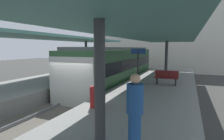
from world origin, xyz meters
TOP-DOWN VIEW (x-y plane):
  - ground_plane at (0.00, 0.00)m, footprint 80.00×80.00m
  - platform_left at (-3.80, 0.00)m, footprint 4.40×28.00m
  - platform_right at (3.80, 0.00)m, footprint 4.40×28.00m
  - track_ballast at (0.00, 0.00)m, footprint 3.20×28.00m
  - rail_near_side at (-0.72, 0.00)m, footprint 0.08×28.00m
  - rail_far_side at (0.72, 0.00)m, footprint 0.08×28.00m
  - commuter_train at (0.00, 6.17)m, footprint 2.78×13.34m
  - canopy_left at (-3.80, 1.40)m, footprint 4.18×21.00m
  - canopy_right at (3.80, 1.40)m, footprint 4.18×21.00m
  - platform_bench at (4.31, 3.38)m, footprint 1.40×0.41m
  - platform_sign at (2.65, 2.84)m, footprint 0.90×0.08m
  - litter_bin at (2.33, -2.24)m, footprint 0.44×0.44m
  - passenger_near_bench at (-2.58, 3.28)m, footprint 0.36×0.36m
  - passenger_mid_platform at (4.52, -4.70)m, footprint 0.36×0.36m
  - station_building_backdrop at (1.70, 20.00)m, footprint 18.00×6.00m

SIDE VIEW (x-z plane):
  - ground_plane at x=0.00m, z-range 0.00..0.00m
  - track_ballast at x=0.00m, z-range 0.00..0.20m
  - rail_near_side at x=-0.72m, z-range 0.20..0.34m
  - rail_far_side at x=0.72m, z-range 0.20..0.34m
  - platform_left at x=-3.80m, z-range 0.00..1.00m
  - platform_right at x=3.80m, z-range 0.00..1.00m
  - litter_bin at x=2.33m, z-range 1.00..1.80m
  - platform_bench at x=4.31m, z-range 1.03..1.89m
  - commuter_train at x=0.00m, z-range 0.18..3.28m
  - passenger_mid_platform at x=4.52m, z-range 1.03..2.75m
  - passenger_near_bench at x=-2.58m, z-range 1.04..2.79m
  - platform_sign at x=2.65m, z-range 1.52..3.73m
  - canopy_right at x=3.80m, z-range 2.39..5.38m
  - canopy_left at x=-3.80m, z-range 2.42..5.50m
  - station_building_backdrop at x=1.70m, z-range 0.00..11.00m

